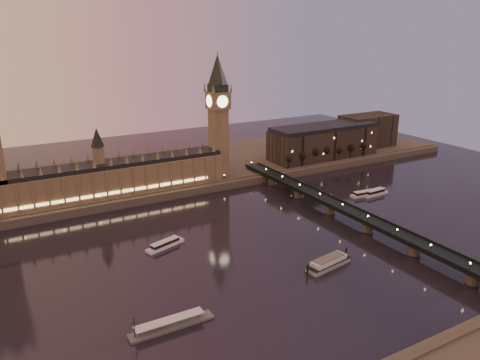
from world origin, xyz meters
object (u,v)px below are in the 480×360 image
Objects in this scene: moored_barge at (329,262)px; cruise_boat_b at (364,194)px; pontoon_pier at (172,325)px; cruise_boat_a at (165,244)px.

cruise_boat_b is at bearing 27.81° from moored_barge.
moored_barge is at bearing -136.51° from cruise_boat_b.
pontoon_pier is at bearing 175.89° from moored_barge.
pontoon_pier is (-26.68, -78.01, -0.70)m from cruise_boat_a.
cruise_boat_b is 215.56m from pontoon_pier.
cruise_boat_b is 0.72× the size of moored_barge.
pontoon_pier is at bearing -127.03° from cruise_boat_a.
moored_barge is (70.54, -68.45, 0.77)m from cruise_boat_a.
cruise_boat_b reaches higher than cruise_boat_a.
moored_barge is at bearing 5.62° from pontoon_pier.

